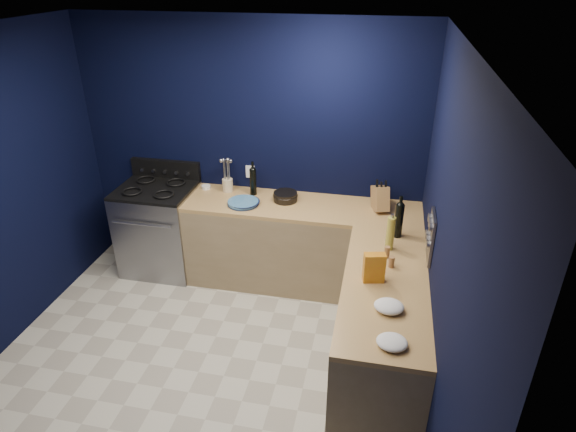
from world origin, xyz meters
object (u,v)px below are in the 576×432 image
(knife_block, at_px, (380,198))
(crouton_bag, at_px, (374,268))
(plate_stack, at_px, (243,203))
(gas_range, at_px, (160,230))
(utensil_crock, at_px, (228,185))

(knife_block, height_order, crouton_bag, knife_block)
(plate_stack, relative_size, crouton_bag, 1.31)
(knife_block, bearing_deg, gas_range, 164.11)
(crouton_bag, bearing_deg, gas_range, 141.21)
(crouton_bag, bearing_deg, plate_stack, 129.01)
(utensil_crock, relative_size, crouton_bag, 0.59)
(utensil_crock, xyz_separation_m, crouton_bag, (1.55, -1.31, 0.05))
(gas_range, distance_m, utensil_crock, 0.90)
(utensil_crock, height_order, knife_block, knife_block)
(utensil_crock, xyz_separation_m, knife_block, (1.55, -0.11, 0.05))
(gas_range, relative_size, plate_stack, 3.06)
(gas_range, distance_m, crouton_bag, 2.59)
(crouton_bag, bearing_deg, utensil_crock, 127.30)
(gas_range, height_order, utensil_crock, utensil_crock)
(gas_range, bearing_deg, crouton_bag, -26.31)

